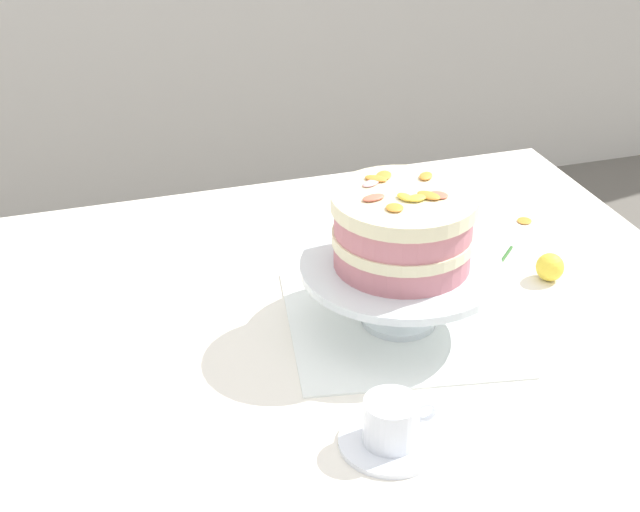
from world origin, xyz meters
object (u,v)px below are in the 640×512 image
object	(u,v)px
dining_table	(274,394)
layer_cake	(403,229)
cake_stand	(401,274)
fallen_rose	(548,267)
teacup	(391,427)

from	to	relation	value
dining_table	layer_cake	world-z (taller)	layer_cake
cake_stand	fallen_rose	distance (m)	0.28
layer_cake	teacup	xyz separation A→B (m)	(-0.11, -0.25, -0.13)
teacup	fallen_rose	xyz separation A→B (m)	(0.38, 0.29, -0.01)
cake_stand	teacup	world-z (taller)	cake_stand
dining_table	teacup	bearing A→B (deg)	-72.16
dining_table	cake_stand	world-z (taller)	cake_stand
layer_cake	teacup	world-z (taller)	layer_cake
teacup	fallen_rose	bearing A→B (deg)	37.78
layer_cake	fallen_rose	world-z (taller)	layer_cake
dining_table	teacup	size ratio (longest dim) A/B	11.00
teacup	fallen_rose	distance (m)	0.48
cake_stand	layer_cake	bearing A→B (deg)	92.31
cake_stand	layer_cake	distance (m)	0.07
teacup	cake_stand	bearing A→B (deg)	66.22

